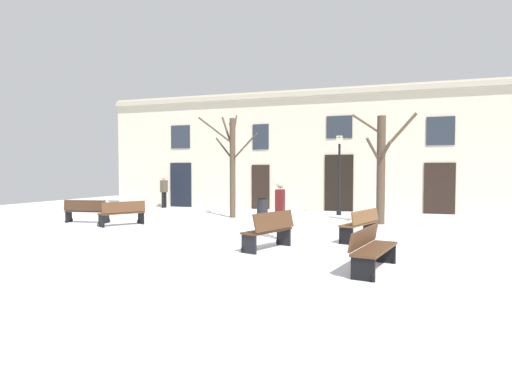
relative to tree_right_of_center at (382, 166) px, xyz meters
name	(u,v)px	position (x,y,z in m)	size (l,w,h in m)	color
ground_plane	(239,233)	(-4.18, -3.86, -2.14)	(34.39, 34.39, 0.00)	white
building_facade	(300,149)	(-4.18, 5.06, 0.94)	(21.49, 0.60, 6.07)	beige
tree_right_of_center	(382,166)	(0.00, 0.00, 0.00)	(2.30, 1.14, 4.10)	#4C3D2D
tree_foreground	(232,162)	(-6.11, 0.46, 0.20)	(2.56, 2.38, 4.45)	#4C3D2D
streetlamp	(339,166)	(-1.92, 2.88, 0.07)	(0.30, 0.30, 3.61)	black
litter_bin	(262,207)	(-5.00, 1.22, -1.74)	(0.51, 0.51, 0.79)	black
bench_back_to_back_right	(122,213)	(-8.82, -3.42, -1.69)	(1.26, 1.64, 0.88)	#51331E
bench_near_lamp	(86,211)	(-10.64, -3.11, -1.68)	(1.74, 0.67, 0.88)	#3D2819
bench_facing_shops	(372,248)	(0.15, -7.96, -1.70)	(0.86, 1.96, 0.84)	#51331E
bench_near_center_tree	(269,230)	(-2.43, -6.38, -1.66)	(1.01, 1.67, 0.96)	#51331E
bench_back_to_back_left	(360,224)	(-0.39, -4.22, -1.67)	(0.98, 1.88, 0.88)	brown
person_near_bench	(164,190)	(-11.43, 3.98, -1.16)	(0.29, 0.42, 1.75)	black
person_crossing_plaza	(280,207)	(-2.62, -4.64, -1.21)	(0.24, 0.39, 1.68)	#2D271E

